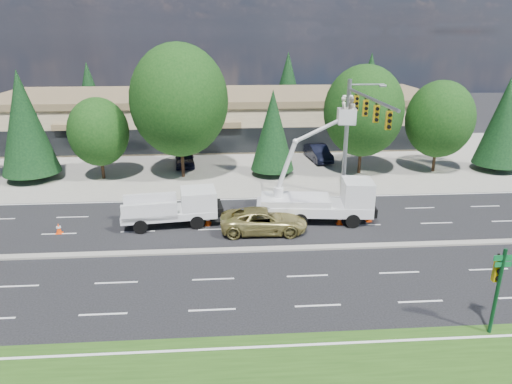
{
  "coord_description": "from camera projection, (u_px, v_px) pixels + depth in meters",
  "views": [
    {
      "loc": [
        0.78,
        -24.33,
        12.28
      ],
      "look_at": [
        2.73,
        3.61,
        2.4
      ],
      "focal_mm": 32.0,
      "sensor_mm": 36.0,
      "label": 1
    }
  ],
  "objects": [
    {
      "name": "tree_front_g",
      "position": [
        440.0,
        119.0,
        40.73
      ],
      "size": [
        5.99,
        5.99,
        8.31
      ],
      "color": "#332114",
      "rests_on": "ground"
    },
    {
      "name": "traffic_cone_c",
      "position": [
        208.0,
        219.0,
        30.77
      ],
      "size": [
        0.4,
        0.4,
        0.7
      ],
      "color": "#FF4108",
      "rests_on": "ground"
    },
    {
      "name": "minivan",
      "position": [
        264.0,
        220.0,
        29.36
      ],
      "size": [
        5.65,
        2.73,
        1.55
      ],
      "primitive_type": "imported",
      "rotation": [
        0.0,
        0.0,
        1.54
      ],
      "color": "#A1944E",
      "rests_on": "ground"
    },
    {
      "name": "tree_back_a",
      "position": [
        89.0,
        90.0,
        63.75
      ],
      "size": [
        4.25,
        4.25,
        8.38
      ],
      "color": "#332114",
      "rests_on": "ground"
    },
    {
      "name": "parked_car_east",
      "position": [
        318.0,
        153.0,
        45.71
      ],
      "size": [
        2.28,
        5.0,
        1.59
      ],
      "primitive_type": "imported",
      "rotation": [
        0.0,
        0.0,
        0.13
      ],
      "color": "black",
      "rests_on": "ground"
    },
    {
      "name": "tree_back_c",
      "position": [
        288.0,
        84.0,
        65.37
      ],
      "size": [
        4.88,
        4.88,
        9.62
      ],
      "color": "#332114",
      "rests_on": "ground"
    },
    {
      "name": "parked_car_west",
      "position": [
        185.0,
        158.0,
        43.87
      ],
      "size": [
        2.23,
        4.55,
        1.49
      ],
      "primitive_type": "imported",
      "rotation": [
        0.0,
        0.0,
        0.11
      ],
      "color": "black",
      "rests_on": "ground"
    },
    {
      "name": "ground",
      "position": [
        214.0,
        252.0,
        26.92
      ],
      "size": [
        140.0,
        140.0,
        0.0
      ],
      "primitive_type": "plane",
      "color": "black",
      "rests_on": "ground"
    },
    {
      "name": "tree_front_e",
      "position": [
        273.0,
        130.0,
        40.0
      ],
      "size": [
        3.87,
        3.87,
        7.63
      ],
      "color": "#332114",
      "rests_on": "ground"
    },
    {
      "name": "road_median",
      "position": [
        214.0,
        251.0,
        26.9
      ],
      "size": [
        120.0,
        0.55,
        0.12
      ],
      "primitive_type": "cube",
      "color": "gray",
      "rests_on": "ground"
    },
    {
      "name": "tree_front_b",
      "position": [
        24.0,
        122.0,
        38.29
      ],
      "size": [
        4.78,
        4.78,
        9.42
      ],
      "color": "#332114",
      "rests_on": "ground"
    },
    {
      "name": "traffic_cone_b",
      "position": [
        207.0,
        220.0,
        30.48
      ],
      "size": [
        0.4,
        0.4,
        0.7
      ],
      "color": "#FF4108",
      "rests_on": "ground"
    },
    {
      "name": "tree_front_d",
      "position": [
        179.0,
        101.0,
        38.59
      ],
      "size": [
        8.31,
        8.31,
        11.54
      ],
      "color": "#332114",
      "rests_on": "ground"
    },
    {
      "name": "street_sign_pole",
      "position": [
        498.0,
        281.0,
        18.99
      ],
      "size": [
        0.9,
        0.44,
        4.0
      ],
      "color": "#0B331B",
      "rests_on": "ground"
    },
    {
      "name": "traffic_cone_d",
      "position": [
        340.0,
        220.0,
        30.63
      ],
      "size": [
        0.4,
        0.4,
        0.7
      ],
      "color": "#FF4108",
      "rests_on": "ground"
    },
    {
      "name": "tree_front_f",
      "position": [
        364.0,
        111.0,
        40.0
      ],
      "size": [
        6.99,
        6.99,
        9.7
      ],
      "color": "#332114",
      "rests_on": "ground"
    },
    {
      "name": "tree_back_d",
      "position": [
        370.0,
        84.0,
        66.18
      ],
      "size": [
        4.81,
        4.81,
        9.48
      ],
      "color": "#332114",
      "rests_on": "ground"
    },
    {
      "name": "concrete_apron",
      "position": [
        218.0,
        161.0,
        45.73
      ],
      "size": [
        140.0,
        22.0,
        0.01
      ],
      "primitive_type": "cube",
      "color": "gray",
      "rests_on": "ground"
    },
    {
      "name": "strip_mall",
      "position": [
        218.0,
        116.0,
        54.17
      ],
      "size": [
        50.4,
        15.4,
        5.5
      ],
      "color": "tan",
      "rests_on": "ground"
    },
    {
      "name": "tree_front_h",
      "position": [
        504.0,
        122.0,
        41.22
      ],
      "size": [
        4.32,
        4.32,
        8.51
      ],
      "color": "#332114",
      "rests_on": "ground"
    },
    {
      "name": "signal_mast",
      "position": [
        356.0,
        125.0,
        32.19
      ],
      "size": [
        2.76,
        10.16,
        9.0
      ],
      "color": "gray",
      "rests_on": "ground"
    },
    {
      "name": "traffic_cone_e",
      "position": [
        369.0,
        217.0,
        31.12
      ],
      "size": [
        0.4,
        0.4,
        0.7
      ],
      "color": "#FF4108",
      "rests_on": "ground"
    },
    {
      "name": "tree_back_b",
      "position": [
        190.0,
        85.0,
        64.46
      ],
      "size": [
        4.85,
        4.85,
        9.57
      ],
      "color": "#332114",
      "rests_on": "ground"
    },
    {
      "name": "utility_pickup",
      "position": [
        176.0,
        211.0,
        30.43
      ],
      "size": [
        6.42,
        3.02,
        2.37
      ],
      "rotation": [
        0.0,
        0.0,
        0.12
      ],
      "color": "white",
      "rests_on": "ground"
    },
    {
      "name": "traffic_cone_a",
      "position": [
        59.0,
        228.0,
        29.26
      ],
      "size": [
        0.4,
        0.4,
        0.7
      ],
      "color": "#FF4108",
      "rests_on": "ground"
    },
    {
      "name": "bucket_truck",
      "position": [
        324.0,
        196.0,
        30.69
      ],
      "size": [
        7.91,
        3.16,
        8.54
      ],
      "rotation": [
        0.0,
        0.0,
        -0.11
      ],
      "color": "white",
      "rests_on": "ground"
    },
    {
      "name": "tree_front_c",
      "position": [
        98.0,
        132.0,
        38.99
      ],
      "size": [
        5.12,
        5.12,
        7.11
      ],
      "color": "#332114",
      "rests_on": "ground"
    }
  ]
}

